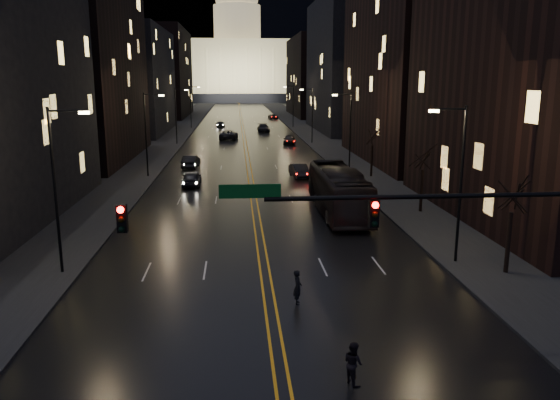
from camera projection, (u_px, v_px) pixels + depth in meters
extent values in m
plane|color=black|center=(278.00, 358.00, 20.79)|extent=(900.00, 900.00, 0.00)
cube|color=black|center=(241.00, 118.00, 147.28)|extent=(20.00, 320.00, 0.02)
cube|color=black|center=(189.00, 118.00, 146.17)|extent=(8.00, 320.00, 0.16)
cube|color=black|center=(293.00, 118.00, 148.36)|extent=(8.00, 320.00, 0.16)
cube|color=orange|center=(241.00, 118.00, 147.28)|extent=(0.62, 320.00, 0.01)
cube|color=black|center=(79.00, 50.00, 68.65)|extent=(12.00, 30.00, 28.00)
cube|color=black|center=(135.00, 81.00, 106.49)|extent=(12.00, 34.00, 20.00)
cube|color=black|center=(165.00, 73.00, 152.76)|extent=(12.00, 40.00, 24.00)
cube|color=black|center=(547.00, 56.00, 39.29)|extent=(12.00, 26.00, 24.00)
cube|color=black|center=(417.00, 7.00, 66.97)|extent=(12.00, 30.00, 38.00)
cube|color=black|center=(347.00, 66.00, 109.14)|extent=(12.00, 34.00, 26.00)
cube|color=black|center=(313.00, 77.00, 156.28)|extent=(12.00, 40.00, 22.00)
cube|color=black|center=(238.00, 97.00, 263.61)|extent=(90.00, 50.00, 4.00)
cube|color=#FFE893|center=(238.00, 67.00, 260.58)|extent=(80.00, 36.00, 24.00)
cylinder|color=beige|center=(237.00, 23.00, 256.24)|extent=(22.00, 22.00, 16.00)
cylinder|color=black|center=(428.00, 196.00, 19.87)|extent=(12.00, 0.18, 0.18)
cube|color=black|center=(122.00, 218.00, 19.14)|extent=(0.35, 0.30, 1.00)
cube|color=black|center=(374.00, 213.00, 19.85)|extent=(0.35, 0.30, 1.00)
sphere|color=#FF0705|center=(120.00, 210.00, 18.89)|extent=(0.24, 0.24, 0.24)
sphere|color=#FF0705|center=(375.00, 205.00, 19.60)|extent=(0.24, 0.24, 0.24)
cube|color=#053F14|center=(250.00, 191.00, 19.30)|extent=(2.20, 0.06, 0.50)
cylinder|color=black|center=(461.00, 187.00, 30.41)|extent=(0.16, 0.16, 9.00)
cylinder|color=black|center=(450.00, 109.00, 29.40)|extent=(1.80, 0.10, 0.10)
cube|color=#FFE199|center=(434.00, 111.00, 29.35)|extent=(0.50, 0.25, 0.15)
cylinder|color=black|center=(55.00, 193.00, 28.68)|extent=(0.16, 0.16, 9.00)
cylinder|color=black|center=(66.00, 111.00, 27.82)|extent=(1.80, 0.10, 0.10)
cube|color=#FFE199|center=(84.00, 113.00, 27.91)|extent=(0.50, 0.25, 0.15)
cylinder|color=black|center=(350.00, 134.00, 59.60)|extent=(0.16, 0.16, 9.00)
cylinder|color=black|center=(343.00, 94.00, 58.59)|extent=(1.80, 0.10, 0.10)
cube|color=#FFE199|center=(335.00, 95.00, 58.54)|extent=(0.50, 0.25, 0.15)
cylinder|color=black|center=(146.00, 136.00, 57.87)|extent=(0.16, 0.16, 9.00)
cylinder|color=black|center=(152.00, 95.00, 57.01)|extent=(1.80, 0.10, 0.10)
cube|color=#FFE199|center=(161.00, 95.00, 57.10)|extent=(0.50, 0.25, 0.15)
cylinder|color=black|center=(312.00, 116.00, 88.79)|extent=(0.16, 0.16, 9.00)
cylinder|color=black|center=(307.00, 89.00, 87.78)|extent=(1.80, 0.10, 0.10)
cube|color=#FFE199|center=(302.00, 90.00, 87.74)|extent=(0.50, 0.25, 0.15)
cylinder|color=black|center=(176.00, 117.00, 87.06)|extent=(0.16, 0.16, 9.00)
cylinder|color=black|center=(180.00, 89.00, 86.20)|extent=(1.80, 0.10, 0.10)
cube|color=#FFE199|center=(186.00, 90.00, 86.29)|extent=(0.50, 0.25, 0.15)
cylinder|color=black|center=(293.00, 107.00, 117.98)|extent=(0.16, 0.16, 9.00)
cylinder|color=black|center=(289.00, 87.00, 116.98)|extent=(1.80, 0.10, 0.10)
cube|color=#FFE199|center=(285.00, 87.00, 116.93)|extent=(0.50, 0.25, 0.15)
cylinder|color=black|center=(191.00, 107.00, 116.25)|extent=(0.16, 0.16, 9.00)
cylinder|color=black|center=(194.00, 87.00, 115.39)|extent=(1.80, 0.10, 0.10)
cube|color=#FFE199|center=(199.00, 87.00, 115.48)|extent=(0.50, 0.25, 0.15)
cylinder|color=black|center=(508.00, 244.00, 29.21)|extent=(0.24, 0.24, 3.50)
cylinder|color=black|center=(421.00, 191.00, 42.84)|extent=(0.24, 0.24, 3.50)
cylinder|color=black|center=(372.00, 161.00, 58.40)|extent=(0.24, 0.24, 3.50)
imported|color=black|center=(339.00, 191.00, 42.63)|extent=(3.08, 12.97, 3.61)
imported|color=black|center=(192.00, 178.00, 54.01)|extent=(1.83, 4.46, 1.51)
imported|color=black|center=(191.00, 162.00, 65.09)|extent=(1.99, 4.69, 1.50)
imported|color=black|center=(229.00, 135.00, 95.59)|extent=(3.49, 6.26, 1.65)
imported|color=black|center=(220.00, 124.00, 120.22)|extent=(2.16, 4.54, 1.28)
imported|color=black|center=(300.00, 171.00, 58.62)|extent=(2.06, 4.59, 1.46)
imported|color=black|center=(289.00, 140.00, 88.41)|extent=(2.51, 4.90, 1.60)
imported|color=black|center=(263.00, 128.00, 109.06)|extent=(2.42, 5.50, 1.57)
imported|color=black|center=(273.00, 117.00, 144.80)|extent=(2.60, 4.77, 1.27)
imported|color=black|center=(298.00, 287.00, 25.57)|extent=(0.44, 0.63, 1.67)
imported|color=black|center=(353.00, 363.00, 18.87)|extent=(0.70, 0.86, 1.56)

